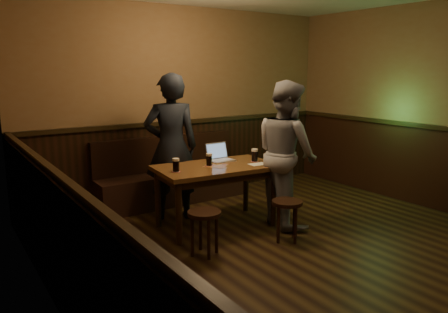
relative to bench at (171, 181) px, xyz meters
The scene contains 12 objects.
room 2.71m from the bench, 81.08° to the right, with size 5.04×6.04×2.84m.
bench is the anchor object (origin of this frame).
pub_table 1.25m from the bench, 90.00° to the right, with size 1.49×0.94×0.77m.
stool_left 1.94m from the bench, 106.87° to the right, with size 0.42×0.42×0.47m.
stool_right 2.08m from the bench, 78.64° to the right, with size 0.38×0.38×0.46m.
pint_left 1.44m from the bench, 114.15° to the right, with size 0.10×0.10×0.16m.
pint_mid 1.28m from the bench, 93.60° to the right, with size 0.10×0.10×0.15m.
pint_right 1.48m from the bench, 67.39° to the right, with size 0.11×0.11×0.16m.
laptop 1.12m from the bench, 78.85° to the right, with size 0.32×0.26×0.22m.
menu 1.57m from the bench, 71.96° to the right, with size 0.22×0.15×0.00m, color silver.
person_suit 0.93m from the bench, 115.64° to the right, with size 0.68×0.45×1.86m, color black.
person_grey 1.86m from the bench, 63.87° to the right, with size 0.86×0.67×1.78m, color gray.
Camera 1 is at (-3.17, -2.76, 1.91)m, focal length 35.00 mm.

